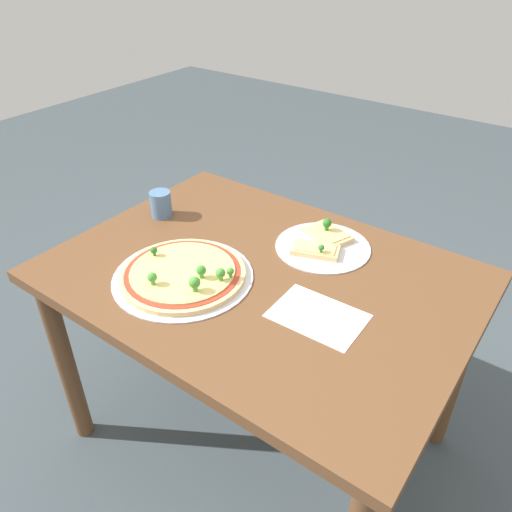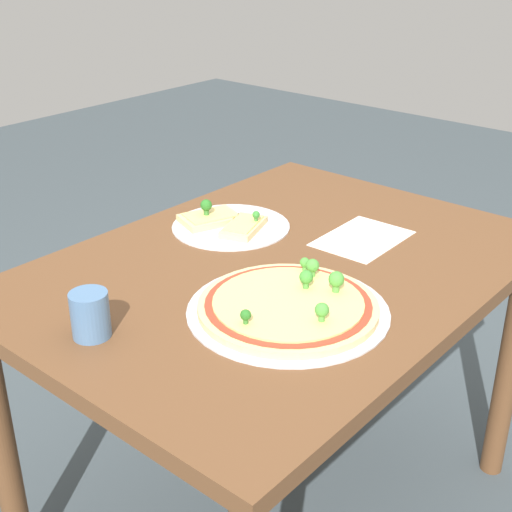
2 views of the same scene
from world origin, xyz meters
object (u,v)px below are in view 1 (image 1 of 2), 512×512
Objects in this scene: pizza_tray_whole at (183,274)px; drinking_cup at (161,204)px; dining_table at (260,299)px; pizza_tray_slice at (323,243)px.

pizza_tray_whole is 4.49× the size of drinking_cup.
pizza_tray_whole is at bearing 144.21° from drinking_cup.
dining_table is at bearing -136.21° from pizza_tray_whole.
pizza_tray_slice is 0.56m from drinking_cup.
dining_table is at bearing 171.41° from drinking_cup.
drinking_cup is (0.46, -0.07, 0.14)m from dining_table.
pizza_tray_slice is (-0.07, -0.23, 0.11)m from dining_table.
pizza_tray_slice is (-0.23, -0.38, -0.00)m from pizza_tray_whole.
drinking_cup reaches higher than pizza_tray_slice.
pizza_tray_whole is 0.38m from drinking_cup.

